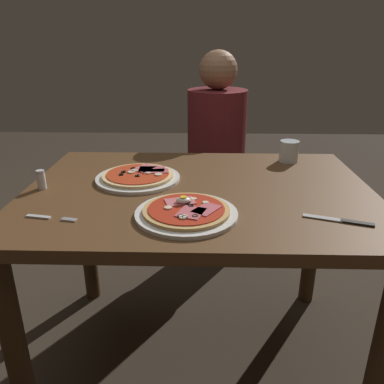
% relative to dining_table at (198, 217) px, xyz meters
% --- Properties ---
extents(ground_plane, '(8.00, 8.00, 0.00)m').
position_rel_dining_table_xyz_m(ground_plane, '(0.00, 0.00, -0.63)').
color(ground_plane, '#382D23').
extents(dining_table, '(1.21, 0.88, 0.75)m').
position_rel_dining_table_xyz_m(dining_table, '(0.00, 0.00, 0.00)').
color(dining_table, brown).
rests_on(dining_table, ground).
extents(pizza_foreground, '(0.30, 0.30, 0.05)m').
position_rel_dining_table_xyz_m(pizza_foreground, '(-0.03, -0.23, 0.12)').
color(pizza_foreground, white).
rests_on(pizza_foreground, dining_table).
extents(pizza_across_left, '(0.31, 0.31, 0.03)m').
position_rel_dining_table_xyz_m(pizza_across_left, '(-0.22, 0.08, 0.12)').
color(pizza_across_left, white).
rests_on(pizza_across_left, dining_table).
extents(water_glass_near, '(0.08, 0.08, 0.09)m').
position_rel_dining_table_xyz_m(water_glass_near, '(0.38, 0.32, 0.15)').
color(water_glass_near, silver).
rests_on(water_glass_near, dining_table).
extents(fork, '(0.16, 0.04, 0.00)m').
position_rel_dining_table_xyz_m(fork, '(-0.44, -0.26, 0.11)').
color(fork, silver).
rests_on(fork, dining_table).
extents(knife, '(0.19, 0.08, 0.01)m').
position_rel_dining_table_xyz_m(knife, '(0.42, -0.25, 0.12)').
color(knife, silver).
rests_on(knife, dining_table).
extents(salt_shaker, '(0.03, 0.03, 0.07)m').
position_rel_dining_table_xyz_m(salt_shaker, '(-0.54, -0.02, 0.15)').
color(salt_shaker, white).
rests_on(salt_shaker, dining_table).
extents(diner_person, '(0.32, 0.32, 1.18)m').
position_rel_dining_table_xyz_m(diner_person, '(0.09, 0.83, -0.07)').
color(diner_person, black).
rests_on(diner_person, ground).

